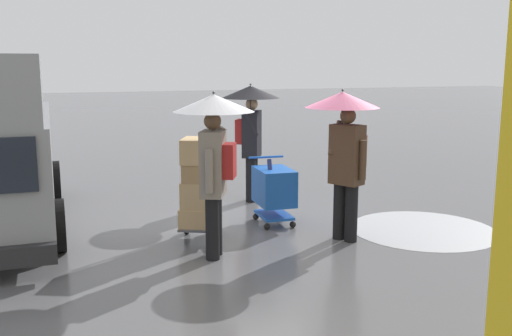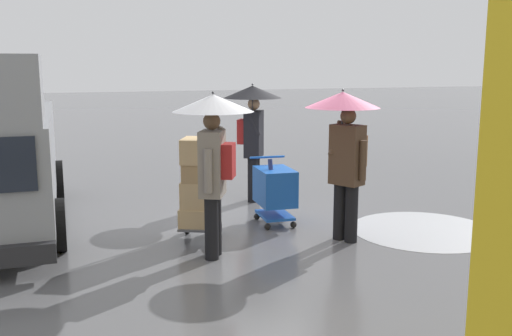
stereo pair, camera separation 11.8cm
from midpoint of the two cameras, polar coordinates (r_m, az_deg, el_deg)
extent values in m
plane|color=#5B5B5E|center=(9.36, 0.04, -5.14)|extent=(90.00, 90.00, 0.00)
cylinder|color=#ADAFB5|center=(9.15, 15.86, -5.88)|extent=(2.20, 2.20, 0.01)
cylinder|color=black|center=(8.18, -19.60, -5.42)|extent=(0.25, 0.72, 0.72)
cylinder|color=black|center=(11.32, -19.70, -1.17)|extent=(0.25, 0.72, 0.72)
cube|color=#1951B2|center=(9.00, 1.42, -1.83)|extent=(0.57, 0.79, 0.56)
cube|color=#1951B2|center=(9.11, 1.41, -4.66)|extent=(0.51, 0.71, 0.04)
cylinder|color=#1951B2|center=(9.32, 0.64, 1.09)|extent=(0.58, 0.08, 0.04)
sphere|color=black|center=(8.92, 3.29, -5.60)|extent=(0.10, 0.10, 0.10)
sphere|color=black|center=(8.79, 0.72, -5.82)|extent=(0.10, 0.10, 0.10)
sphere|color=black|center=(9.47, 2.04, -4.64)|extent=(0.10, 0.10, 0.10)
sphere|color=black|center=(9.35, -0.38, -4.83)|extent=(0.10, 0.10, 0.10)
cylinder|color=navy|center=(8.86, 1.13, -1.36)|extent=(0.09, 0.29, 0.69)
cube|color=#515156|center=(8.28, -6.10, -5.71)|extent=(0.69, 0.75, 0.03)
cylinder|color=#515156|center=(8.40, -4.29, -1.59)|extent=(0.04, 0.04, 1.10)
cylinder|color=#515156|center=(8.48, -7.23, -1.53)|extent=(0.04, 0.04, 1.10)
cylinder|color=black|center=(8.56, -4.10, -5.96)|extent=(0.13, 0.20, 0.20)
cylinder|color=black|center=(8.65, -7.26, -5.84)|extent=(0.13, 0.20, 0.20)
cube|color=tan|center=(8.25, -6.12, -4.75)|extent=(0.66, 0.67, 0.26)
cube|color=tan|center=(8.17, -6.17, -2.59)|extent=(0.60, 0.61, 0.38)
cube|color=#A37F51|center=(8.10, -6.21, -0.39)|extent=(0.55, 0.59, 0.26)
cube|color=tan|center=(8.05, -6.25, 1.72)|extent=(0.58, 0.63, 0.34)
cylinder|color=black|center=(8.24, 9.01, -4.46)|extent=(0.18, 0.18, 0.82)
cylinder|color=black|center=(8.35, 7.87, -4.24)|extent=(0.18, 0.18, 0.82)
cube|color=#473323|center=(8.12, 8.59, 1.32)|extent=(0.45, 0.52, 0.84)
sphere|color=brown|center=(8.06, 8.69, 5.12)|extent=(0.22, 0.22, 0.22)
cylinder|color=#473323|center=(7.99, 10.12, 0.77)|extent=(0.10, 0.10, 0.55)
cylinder|color=#473323|center=(8.18, 7.51, 2.97)|extent=(0.31, 0.23, 0.50)
cylinder|color=#333338|center=(8.13, 8.08, 4.04)|extent=(0.02, 0.02, 0.86)
cone|color=#E0668E|center=(8.10, 8.14, 6.72)|extent=(1.04, 1.04, 0.22)
sphere|color=#333338|center=(8.09, 8.17, 7.64)|extent=(0.04, 0.04, 0.04)
cube|color=brown|center=(8.28, 9.37, 1.75)|extent=(0.28, 0.34, 0.44)
cylinder|color=black|center=(7.43, -4.79, -6.01)|extent=(0.18, 0.18, 0.82)
cylinder|color=black|center=(7.62, -4.49, -5.59)|extent=(0.18, 0.18, 0.82)
cube|color=slate|center=(7.34, -4.73, 0.44)|extent=(0.45, 0.52, 0.84)
sphere|color=brown|center=(7.26, -4.79, 4.65)|extent=(0.22, 0.22, 0.22)
cylinder|color=slate|center=(7.09, -5.14, -0.31)|extent=(0.10, 0.10, 0.55)
cylinder|color=slate|center=(7.48, -4.64, 2.34)|extent=(0.31, 0.23, 0.50)
cylinder|color=#333338|center=(7.38, -4.62, 3.49)|extent=(0.02, 0.02, 0.86)
cone|color=white|center=(7.34, -4.67, 6.43)|extent=(1.04, 1.04, 0.22)
sphere|color=#333338|center=(7.34, -4.68, 7.44)|extent=(0.04, 0.04, 0.04)
cube|color=maroon|center=(7.29, -3.20, 0.72)|extent=(0.28, 0.34, 0.44)
cylinder|color=black|center=(10.66, -0.62, -0.97)|extent=(0.18, 0.18, 0.82)
cylinder|color=black|center=(10.46, -0.85, -1.18)|extent=(0.18, 0.18, 0.82)
cube|color=black|center=(10.43, -0.75, 3.40)|extent=(0.47, 0.52, 0.84)
sphere|color=tan|center=(10.38, -0.75, 6.36)|extent=(0.22, 0.22, 0.22)
cylinder|color=black|center=(10.69, -0.45, 3.30)|extent=(0.10, 0.10, 0.55)
cylinder|color=black|center=(10.22, -0.85, 4.50)|extent=(0.31, 0.24, 0.50)
cylinder|color=#333338|center=(10.29, -0.87, 5.44)|extent=(0.02, 0.02, 0.86)
cone|color=black|center=(10.27, -0.88, 7.55)|extent=(1.04, 1.04, 0.22)
sphere|color=#333338|center=(10.26, -0.88, 8.28)|extent=(0.04, 0.04, 0.04)
cube|color=maroon|center=(10.47, -1.82, 3.64)|extent=(0.29, 0.34, 0.44)
camera|label=1|loc=(0.06, -90.42, -0.08)|focal=40.38mm
camera|label=2|loc=(0.06, 89.58, 0.08)|focal=40.38mm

